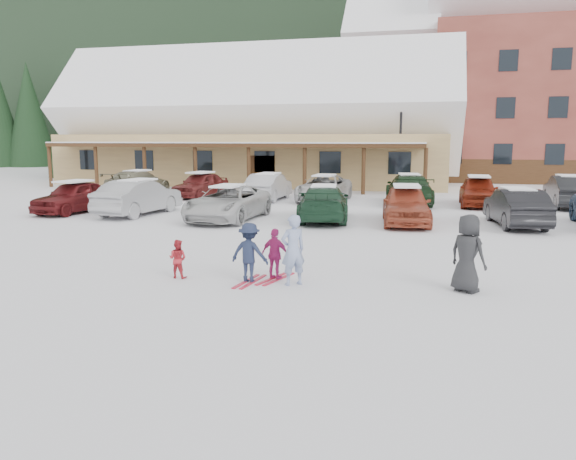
% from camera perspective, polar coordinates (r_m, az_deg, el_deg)
% --- Properties ---
extents(ground, '(160.00, 160.00, 0.00)m').
position_cam_1_polar(ground, '(13.88, -2.21, -4.68)').
color(ground, white).
rests_on(ground, ground).
extents(forested_hillside, '(300.00, 70.00, 38.00)m').
position_cam_1_polar(forested_hillside, '(99.24, 12.30, 18.21)').
color(forested_hillside, black).
rests_on(forested_hillside, ground).
extents(day_lodge, '(29.12, 12.50, 10.38)m').
position_cam_1_polar(day_lodge, '(42.84, -3.37, 10.11)').
color(day_lodge, tan).
rests_on(day_lodge, ground).
extents(alpine_hotel, '(31.48, 14.01, 21.48)m').
position_cam_1_polar(alpine_hotel, '(52.26, 26.41, 14.19)').
color(alpine_hotel, brown).
rests_on(alpine_hotel, ground).
extents(lamp_post, '(0.50, 0.25, 6.02)m').
position_cam_1_polar(lamp_post, '(36.75, 11.35, 9.24)').
color(lamp_post, black).
rests_on(lamp_post, ground).
extents(conifer_0, '(4.40, 4.40, 10.20)m').
position_cam_1_polar(conifer_0, '(52.30, -21.12, 11.28)').
color(conifer_0, black).
rests_on(conifer_0, ground).
extents(conifer_2, '(5.28, 5.28, 12.24)m').
position_cam_1_polar(conifer_2, '(64.58, -17.93, 11.98)').
color(conifer_2, black).
rests_on(conifer_2, ground).
extents(conifer_3, '(3.96, 3.96, 9.18)m').
position_cam_1_polar(conifer_3, '(57.00, 16.56, 10.73)').
color(conifer_3, black).
rests_on(conifer_3, ground).
extents(adult_skier, '(0.71, 0.69, 1.65)m').
position_cam_1_polar(adult_skier, '(12.86, 0.51, -2.04)').
color(adult_skier, '#8999C3').
rests_on(adult_skier, ground).
extents(toddler_red, '(0.48, 0.38, 0.94)m').
position_cam_1_polar(toddler_red, '(13.84, -11.14, -2.89)').
color(toddler_red, '#B8262F').
rests_on(toddler_red, ground).
extents(child_navy, '(0.97, 0.63, 1.41)m').
position_cam_1_polar(child_navy, '(13.16, -3.94, -2.32)').
color(child_navy, '#1A233C').
rests_on(child_navy, ground).
extents(skis_child_navy, '(0.37, 1.41, 0.03)m').
position_cam_1_polar(skis_child_navy, '(13.32, -3.91, -5.24)').
color(skis_child_navy, '#B61A32').
rests_on(skis_child_navy, ground).
extents(child_magenta, '(0.78, 0.49, 1.24)m').
position_cam_1_polar(child_magenta, '(13.39, -1.30, -2.47)').
color(child_magenta, '#BF2876').
rests_on(child_magenta, ground).
extents(skis_child_magenta, '(0.57, 1.40, 0.03)m').
position_cam_1_polar(skis_child_magenta, '(13.53, -1.30, -4.98)').
color(skis_child_magenta, '#B61A32').
rests_on(skis_child_magenta, ground).
extents(bystander_dark, '(1.01, 0.95, 1.73)m').
position_cam_1_polar(bystander_dark, '(12.90, 17.78, -2.27)').
color(bystander_dark, '#252628').
rests_on(bystander_dark, ground).
extents(parked_car_0, '(2.25, 4.42, 1.44)m').
position_cam_1_polar(parked_car_0, '(27.23, -20.88, 3.16)').
color(parked_car_0, '#5D1416').
rests_on(parked_car_0, ground).
extents(parked_car_1, '(2.14, 4.85, 1.55)m').
position_cam_1_polar(parked_car_1, '(25.64, -14.95, 3.23)').
color(parked_car_1, '#98999C').
rests_on(parked_car_1, ground).
extents(parked_car_2, '(2.58, 5.22, 1.42)m').
position_cam_1_polar(parked_car_2, '(23.33, -6.12, 2.77)').
color(parked_car_2, silver).
rests_on(parked_car_2, ground).
extents(parked_car_3, '(2.70, 5.17, 1.43)m').
position_cam_1_polar(parked_car_3, '(23.09, 3.65, 2.74)').
color(parked_car_3, '#1C3F29').
rests_on(parked_car_3, ground).
extents(parked_car_4, '(2.20, 4.61, 1.52)m').
position_cam_1_polar(parked_car_4, '(22.60, 11.90, 2.53)').
color(parked_car_4, '#AD492F').
rests_on(parked_car_4, ground).
extents(parked_car_5, '(2.09, 4.56, 1.45)m').
position_cam_1_polar(parked_car_5, '(23.23, 22.17, 2.14)').
color(parked_car_5, black).
rests_on(parked_car_5, ground).
extents(parked_car_7, '(2.18, 5.12, 1.47)m').
position_cam_1_polar(parked_car_7, '(34.34, -15.00, 4.64)').
color(parked_car_7, '#79755B').
rests_on(parked_car_7, ground).
extents(parked_car_8, '(2.35, 4.42, 1.43)m').
position_cam_1_polar(parked_car_8, '(32.45, -8.87, 4.56)').
color(parked_car_8, maroon).
rests_on(parked_car_8, ground).
extents(parked_car_9, '(1.58, 4.44, 1.46)m').
position_cam_1_polar(parked_car_9, '(30.64, -1.98, 4.41)').
color(parked_car_9, '#B4B4BA').
rests_on(parked_car_9, ground).
extents(parked_car_10, '(2.53, 5.12, 1.40)m').
position_cam_1_polar(parked_car_10, '(30.19, 3.68, 4.26)').
color(parked_car_10, silver).
rests_on(parked_car_10, ground).
extents(parked_car_11, '(2.79, 5.50, 1.53)m').
position_cam_1_polar(parked_car_11, '(29.44, 12.19, 4.07)').
color(parked_car_11, '#1B361C').
rests_on(parked_car_11, ground).
extents(parked_car_12, '(1.86, 4.42, 1.49)m').
position_cam_1_polar(parked_car_12, '(29.51, 18.76, 3.77)').
color(parked_car_12, maroon).
rests_on(parked_car_12, ground).
extents(parked_car_13, '(1.75, 4.75, 1.55)m').
position_cam_1_polar(parked_car_13, '(30.62, 26.58, 3.51)').
color(parked_car_13, black).
rests_on(parked_car_13, ground).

